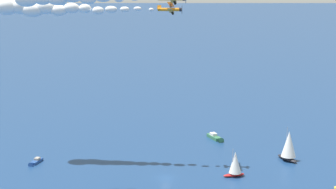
{
  "coord_description": "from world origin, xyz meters",
  "views": [
    {
      "loc": [
        67.68,
        122.96,
        53.88
      ],
      "look_at": [
        -0.52,
        0.37,
        22.96
      ],
      "focal_mm": 59.32,
      "sensor_mm": 36.0,
      "label": 1
    }
  ],
  "objects_px": {
    "wingwalker_lead": "(171,1)",
    "sailboat_trailing": "(289,146)",
    "biplane_lead": "(171,9)",
    "motorboat_far_stbd": "(216,138)",
    "motorboat_far_port": "(35,162)",
    "sailboat_near_centre": "(235,164)"
  },
  "relations": [
    {
      "from": "sailboat_near_centre",
      "to": "sailboat_trailing",
      "type": "height_order",
      "value": "sailboat_trailing"
    },
    {
      "from": "motorboat_far_stbd",
      "to": "biplane_lead",
      "type": "relative_size",
      "value": 1.19
    },
    {
      "from": "biplane_lead",
      "to": "wingwalker_lead",
      "type": "xyz_separation_m",
      "value": [
        -0.3,
        -0.4,
        2.13
      ]
    },
    {
      "from": "wingwalker_lead",
      "to": "biplane_lead",
      "type": "bearing_deg",
      "value": 53.49
    },
    {
      "from": "motorboat_far_stbd",
      "to": "wingwalker_lead",
      "type": "relative_size",
      "value": 4.63
    },
    {
      "from": "sailboat_near_centre",
      "to": "sailboat_trailing",
      "type": "relative_size",
      "value": 0.78
    },
    {
      "from": "motorboat_far_stbd",
      "to": "biplane_lead",
      "type": "height_order",
      "value": "biplane_lead"
    },
    {
      "from": "motorboat_far_port",
      "to": "motorboat_far_stbd",
      "type": "relative_size",
      "value": 0.65
    },
    {
      "from": "wingwalker_lead",
      "to": "sailboat_trailing",
      "type": "bearing_deg",
      "value": 156.01
    },
    {
      "from": "motorboat_far_port",
      "to": "motorboat_far_stbd",
      "type": "distance_m",
      "value": 58.92
    },
    {
      "from": "motorboat_far_port",
      "to": "sailboat_trailing",
      "type": "xyz_separation_m",
      "value": [
        -65.46,
        33.47,
        4.1
      ]
    },
    {
      "from": "sailboat_trailing",
      "to": "biplane_lead",
      "type": "distance_m",
      "value": 52.66
    },
    {
      "from": "sailboat_near_centre",
      "to": "wingwalker_lead",
      "type": "height_order",
      "value": "wingwalker_lead"
    },
    {
      "from": "sailboat_near_centre",
      "to": "motorboat_far_stbd",
      "type": "height_order",
      "value": "sailboat_near_centre"
    },
    {
      "from": "motorboat_far_stbd",
      "to": "sailboat_trailing",
      "type": "xyz_separation_m",
      "value": [
        -6.82,
        27.74,
        3.94
      ]
    },
    {
      "from": "sailboat_near_centre",
      "to": "wingwalker_lead",
      "type": "relative_size",
      "value": 4.38
    },
    {
      "from": "sailboat_near_centre",
      "to": "motorboat_far_port",
      "type": "xyz_separation_m",
      "value": [
        44.27,
        -36.34,
        -3.09
      ]
    },
    {
      "from": "sailboat_near_centre",
      "to": "motorboat_far_stbd",
      "type": "distance_m",
      "value": 33.95
    },
    {
      "from": "biplane_lead",
      "to": "wingwalker_lead",
      "type": "bearing_deg",
      "value": -126.51
    },
    {
      "from": "sailboat_near_centre",
      "to": "sailboat_trailing",
      "type": "distance_m",
      "value": 21.41
    },
    {
      "from": "sailboat_near_centre",
      "to": "motorboat_far_port",
      "type": "height_order",
      "value": "sailboat_near_centre"
    },
    {
      "from": "motorboat_far_stbd",
      "to": "sailboat_trailing",
      "type": "height_order",
      "value": "sailboat_trailing"
    }
  ]
}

